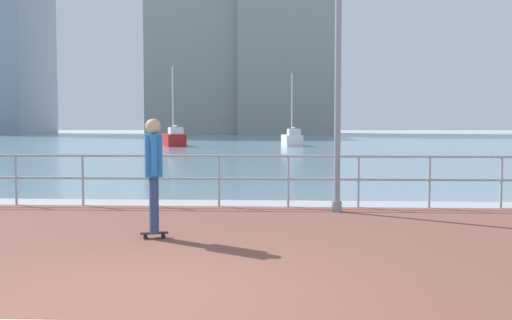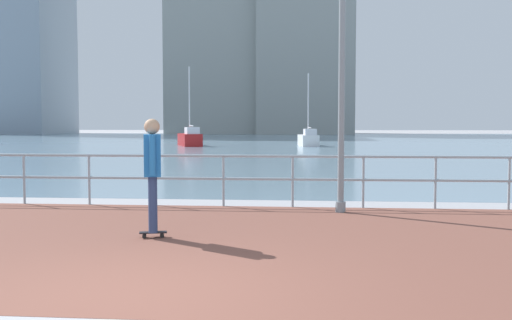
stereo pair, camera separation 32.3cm
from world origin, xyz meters
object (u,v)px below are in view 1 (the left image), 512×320
sailboat_teal (292,139)px  sailboat_ivory (173,138)px  lamppost (329,58)px  skateboarder (154,167)px

sailboat_teal → sailboat_ivory: sailboat_ivory is taller
sailboat_ivory → lamppost: bearing=-74.0°
lamppost → sailboat_teal: size_ratio=0.96×
lamppost → sailboat_ivory: (-9.29, 32.48, -2.33)m
lamppost → sailboat_teal: bearing=90.6°
lamppost → sailboat_teal: 33.07m
skateboarder → sailboat_ivory: sailboat_ivory is taller
sailboat_ivory → sailboat_teal: bearing=3.2°
lamppost → sailboat_ivory: bearing=106.0°
sailboat_teal → sailboat_ivory: bearing=-176.8°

